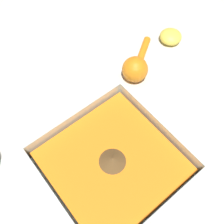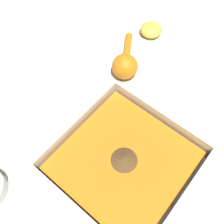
# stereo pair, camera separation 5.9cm
# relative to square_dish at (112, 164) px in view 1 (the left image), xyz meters

# --- Properties ---
(ground_plane) EXTENTS (4.00, 4.00, 0.00)m
(ground_plane) POSITION_rel_square_dish_xyz_m (-0.01, -0.04, -0.02)
(ground_plane) COLOR beige
(square_dish) EXTENTS (0.26, 0.26, 0.06)m
(square_dish) POSITION_rel_square_dish_xyz_m (0.00, 0.00, 0.00)
(square_dish) COLOR silver
(square_dish) RESTS_ON ground_plane
(lemon_squeezer) EXTENTS (0.15, 0.11, 0.07)m
(lemon_squeezer) POSITION_rel_square_dish_xyz_m (-0.20, -0.16, 0.01)
(lemon_squeezer) COLOR orange
(lemon_squeezer) RESTS_ON ground_plane
(lemon_half) EXTENTS (0.06, 0.06, 0.03)m
(lemon_half) POSITION_rel_square_dish_xyz_m (-0.36, -0.19, -0.01)
(lemon_half) COLOR #EFDB4C
(lemon_half) RESTS_ON ground_plane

